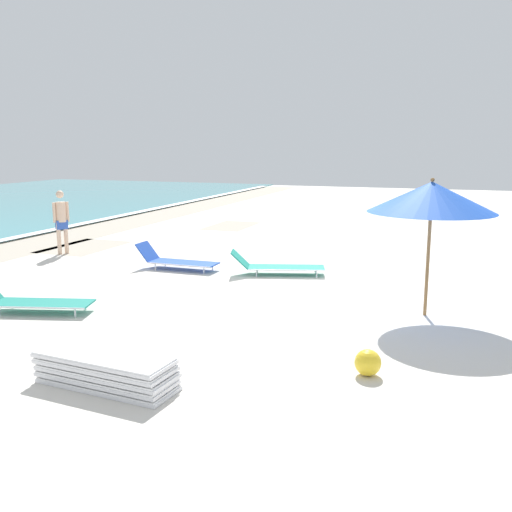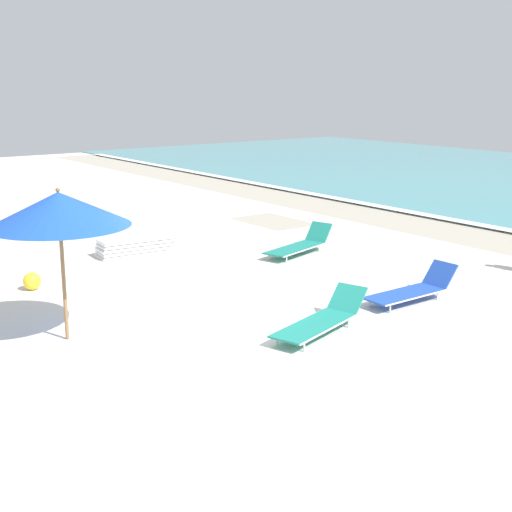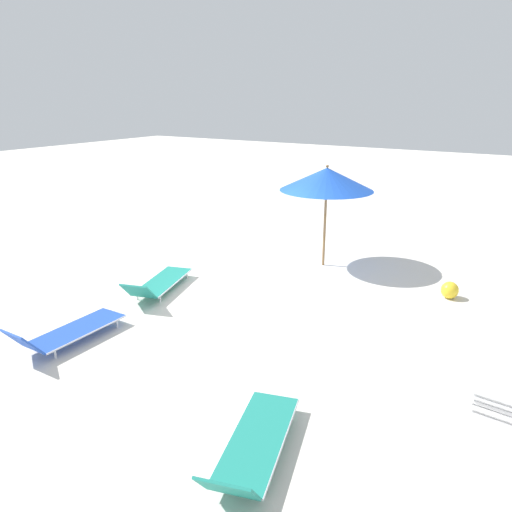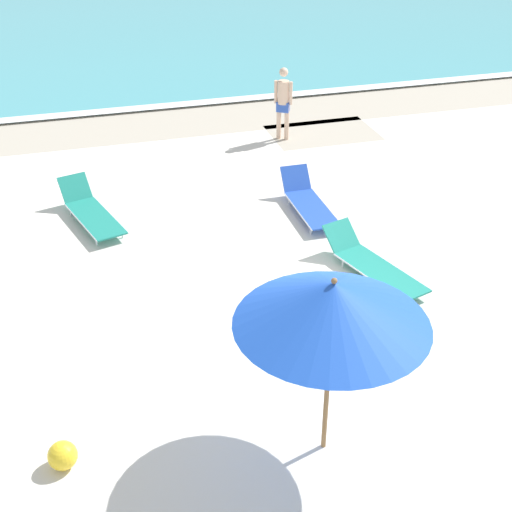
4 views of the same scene
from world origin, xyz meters
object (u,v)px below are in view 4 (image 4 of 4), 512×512
(beachgoer_wading_adult, at_px, (283,99))
(beach_ball, at_px, (63,456))
(sun_lounger_under_umbrella, at_px, (308,202))
(sun_lounger_beside_umbrella, at_px, (372,264))
(sun_lounger_near_water_left, at_px, (91,212))
(beach_umbrella, at_px, (333,305))

(beachgoer_wading_adult, distance_m, beach_ball, 10.99)
(sun_lounger_under_umbrella, relative_size, beachgoer_wading_adult, 1.15)
(sun_lounger_under_umbrella, height_order, sun_lounger_beside_umbrella, sun_lounger_under_umbrella)
(sun_lounger_near_water_left, bearing_deg, beachgoer_wading_adult, 16.83)
(sun_lounger_under_umbrella, distance_m, beachgoer_wading_adult, 4.03)
(sun_lounger_beside_umbrella, xyz_separation_m, sun_lounger_near_water_left, (-4.41, 3.27, 0.01))
(beachgoer_wading_adult, height_order, beach_ball, beachgoer_wading_adult)
(beach_umbrella, xyz_separation_m, beach_ball, (-3.07, 0.54, -1.93))
(sun_lounger_under_umbrella, relative_size, sun_lounger_near_water_left, 0.92)
(sun_lounger_near_water_left, xyz_separation_m, beach_ball, (-0.84, -6.21, -0.04))
(beach_umbrella, height_order, sun_lounger_beside_umbrella, beach_umbrella)
(beach_umbrella, height_order, beach_ball, beach_umbrella)
(beach_umbrella, bearing_deg, beachgoer_wading_adult, 74.99)
(sun_lounger_under_umbrella, distance_m, beach_ball, 7.40)
(beachgoer_wading_adult, relative_size, beach_ball, 4.99)
(sun_lounger_near_water_left, height_order, beach_ball, sun_lounger_near_water_left)
(beach_ball, bearing_deg, sun_lounger_under_umbrella, 47.45)
(beach_umbrella, xyz_separation_m, sun_lounger_beside_umbrella, (2.18, 3.48, -1.89))
(sun_lounger_beside_umbrella, bearing_deg, beach_umbrella, -138.88)
(beachgoer_wading_adult, bearing_deg, beach_umbrella, -72.55)
(sun_lounger_near_water_left, bearing_deg, sun_lounger_beside_umbrella, -52.40)
(sun_lounger_near_water_left, height_order, beachgoer_wading_adult, beachgoer_wading_adult)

